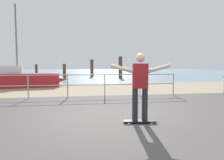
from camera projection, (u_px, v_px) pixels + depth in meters
ground_plane at (119, 131)px, 4.38m from camera, size 24.00×10.00×0.04m
beach_strip at (95, 89)px, 12.26m from camera, size 24.00×6.00×0.04m
sea_surface at (85, 72)px, 39.85m from camera, size 72.00×50.00×0.04m
railing_fence at (67, 82)px, 8.65m from camera, size 9.78×0.05×1.05m
sailboat at (26, 79)px, 12.83m from camera, size 5.06×2.15×5.20m
skateboard at (140, 121)px, 4.94m from camera, size 0.82×0.31×0.08m
skateboarder at (140, 83)px, 4.87m from camera, size 1.44×0.29×1.65m
groyne_post_0 at (36, 72)px, 20.44m from camera, size 0.25×0.25×1.52m
groyne_post_1 at (64, 72)px, 19.55m from camera, size 0.31×0.31×1.55m
groyne_post_2 at (92, 68)px, 24.15m from camera, size 0.38×0.38×2.09m
groyne_post_3 at (120, 67)px, 21.59m from camera, size 0.39×0.39×2.35m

